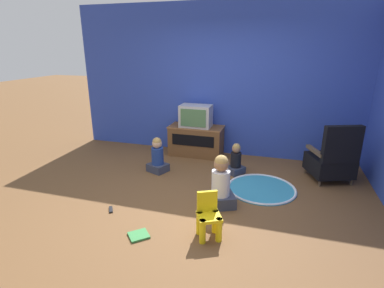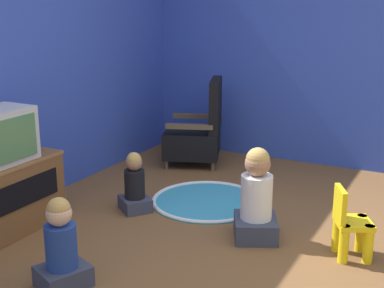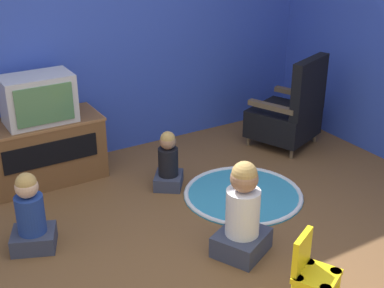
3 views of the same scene
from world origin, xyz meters
name	(u,v)px [view 1 (image 1 of 3)]	position (x,y,z in m)	size (l,w,h in m)	color
ground_plane	(194,202)	(0.00, 0.00, 0.00)	(30.00, 30.00, 0.00)	brown
wall_back	(216,81)	(-0.20, 2.15, 1.41)	(5.59, 0.12, 2.81)	#2D47B2
tv_cabinet	(196,140)	(-0.49, 1.83, 0.30)	(1.03, 0.49, 0.58)	brown
television	(196,116)	(-0.49, 1.80, 0.78)	(0.58, 0.36, 0.41)	#B7B7BC
black_armchair	(332,160)	(1.87, 1.30, 0.35)	(0.77, 0.77, 0.95)	brown
yellow_kid_chair	(209,219)	(0.38, -0.68, 0.22)	(0.34, 0.33, 0.52)	yellow
play_mat	(261,188)	(0.86, 0.68, 0.01)	(1.02, 1.02, 0.04)	teal
child_watching_left	(236,161)	(0.39, 1.15, 0.23)	(0.35, 0.35, 0.52)	#33384C
child_watching_center	(221,184)	(0.36, 0.02, 0.31)	(0.47, 0.45, 0.72)	#33384C
child_watching_right	(158,157)	(-0.89, 0.85, 0.26)	(0.39, 0.37, 0.60)	#33384C
book	(139,235)	(-0.37, -0.92, 0.01)	(0.29, 0.29, 0.02)	#337F3D
remote_control	(111,210)	(-0.97, -0.51, 0.01)	(0.12, 0.15, 0.02)	black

